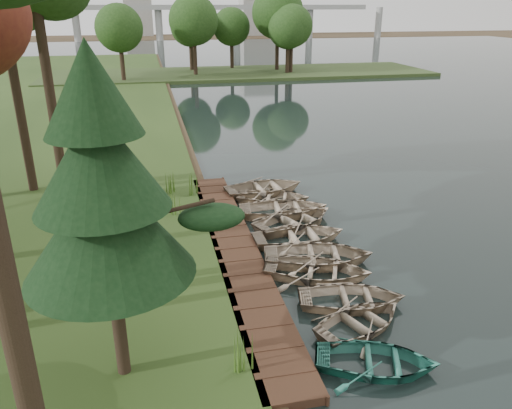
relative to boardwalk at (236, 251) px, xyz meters
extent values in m
plane|color=#3D2F1D|center=(1.60, 0.00, -0.15)|extent=(300.00, 300.00, 0.00)
cube|color=#3B2316|center=(0.00, 0.00, 0.00)|extent=(1.60, 16.00, 0.30)
cube|color=#30421D|center=(9.60, 50.00, 0.08)|extent=(50.00, 14.00, 0.45)
cylinder|color=black|center=(-13.73, 50.00, 2.70)|extent=(0.50, 0.50, 4.80)
sphere|color=#244317|center=(-13.73, 50.00, 6.30)|extent=(5.60, 5.60, 5.60)
cylinder|color=black|center=(-7.07, 50.00, 2.70)|extent=(0.50, 0.50, 4.80)
sphere|color=#244317|center=(-7.07, 50.00, 6.30)|extent=(5.60, 5.60, 5.60)
cylinder|color=black|center=(-0.40, 50.00, 2.70)|extent=(0.50, 0.50, 4.80)
sphere|color=#244317|center=(-0.40, 50.00, 6.30)|extent=(5.60, 5.60, 5.60)
cylinder|color=black|center=(6.27, 50.00, 2.70)|extent=(0.50, 0.50, 4.80)
sphere|color=#244317|center=(6.27, 50.00, 6.30)|extent=(5.60, 5.60, 5.60)
cylinder|color=black|center=(12.93, 50.00, 2.70)|extent=(0.50, 0.50, 4.80)
sphere|color=#244317|center=(12.93, 50.00, 6.30)|extent=(5.60, 5.60, 5.60)
cylinder|color=black|center=(19.60, 50.00, 2.70)|extent=(0.50, 0.50, 4.80)
sphere|color=#244317|center=(19.60, 50.00, 6.30)|extent=(5.60, 5.60, 5.60)
cylinder|color=black|center=(26.27, 50.00, 2.70)|extent=(0.50, 0.50, 4.80)
sphere|color=#244317|center=(26.27, 50.00, 6.30)|extent=(5.60, 5.60, 5.60)
cube|color=#A5A5A0|center=(11.60, 120.00, 7.85)|extent=(90.00, 4.00, 1.20)
cylinder|color=#A5A5A0|center=(-18.40, 120.00, 3.85)|extent=(1.80, 1.80, 8.00)
cylinder|color=#A5A5A0|center=(1.60, 120.00, 3.85)|extent=(1.80, 1.80, 8.00)
cylinder|color=#A5A5A0|center=(21.60, 120.00, 3.85)|extent=(1.80, 1.80, 8.00)
cylinder|color=#A5A5A0|center=(41.60, 120.00, 3.85)|extent=(1.80, 1.80, 8.00)
cylinder|color=#A5A5A0|center=(61.60, 120.00, 3.85)|extent=(1.80, 1.80, 8.00)
cube|color=#A5A5A0|center=(31.60, 140.00, 8.85)|extent=(10.00, 8.00, 18.00)
cube|color=#A5A5A0|center=(-3.40, 145.00, 5.85)|extent=(8.00, 8.00, 12.00)
imported|color=#276D5C|center=(2.40, -7.09, 0.22)|extent=(3.70, 3.16, 0.65)
imported|color=tan|center=(2.72, -5.37, 0.21)|extent=(3.57, 3.10, 0.62)
imported|color=tan|center=(2.89, -4.23, 0.24)|extent=(3.72, 3.00, 0.68)
imported|color=tan|center=(2.40, -2.40, 0.28)|extent=(4.34, 3.78, 0.75)
imported|color=tan|center=(2.78, -1.43, 0.30)|extent=(4.38, 3.51, 0.81)
imported|color=tan|center=(2.58, 0.33, 0.28)|extent=(3.71, 2.69, 0.76)
imported|color=tan|center=(2.87, 1.86, 0.29)|extent=(4.53, 3.96, 0.78)
imported|color=tan|center=(2.71, 3.09, 0.30)|extent=(4.14, 3.13, 0.81)
imported|color=tan|center=(2.62, 4.68, 0.25)|extent=(3.98, 3.37, 0.70)
imported|color=tan|center=(2.50, 5.90, 0.31)|extent=(4.27, 3.31, 0.81)
imported|color=tan|center=(-4.74, 6.13, 0.50)|extent=(3.62, 2.74, 0.70)
cylinder|color=black|center=(-6.99, 7.30, 4.96)|extent=(0.43, 0.43, 9.62)
cylinder|color=black|center=(-8.58, 8.26, 4.66)|extent=(0.42, 0.42, 9.03)
cylinder|color=black|center=(-3.87, -6.09, 1.76)|extent=(0.32, 0.32, 3.22)
cone|color=black|center=(-3.87, -6.09, 4.21)|extent=(3.80, 3.80, 2.60)
cone|color=black|center=(-3.87, -6.09, 5.64)|extent=(2.90, 2.90, 2.25)
cone|color=black|center=(-3.87, -6.09, 7.06)|extent=(2.00, 2.00, 1.90)
cone|color=#3F661E|center=(-1.00, -6.56, 0.64)|extent=(0.60, 0.60, 0.99)
cone|color=#3F661E|center=(-1.96, 3.71, 0.66)|extent=(0.60, 0.60, 1.02)
cone|color=#3F661E|center=(-1.98, 6.41, 0.61)|extent=(0.60, 0.60, 0.92)
cone|color=#3F661E|center=(-1.00, 6.00, 0.65)|extent=(0.60, 0.60, 1.00)
camera|label=1|loc=(-2.79, -16.47, 8.58)|focal=35.00mm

